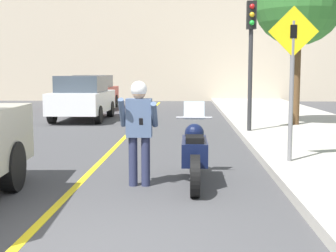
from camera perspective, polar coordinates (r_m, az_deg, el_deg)
name	(u,v)px	position (r m, az deg, el deg)	size (l,w,h in m)	color
road_center_line	(110,152)	(10.69, -7.06, -3.16)	(0.12, 36.00, 0.01)	yellow
building_backdrop	(171,37)	(30.50, 0.32, 10.79)	(28.00, 1.20, 8.14)	beige
motorcycle	(194,153)	(7.59, 3.23, -3.25)	(0.62, 2.32, 1.29)	black
person_biker	(139,123)	(7.33, -3.55, 0.41)	(0.59, 0.46, 1.66)	#282D4C
crossing_sign	(292,69)	(8.84, 14.90, 6.72)	(0.91, 0.08, 2.82)	slate
traffic_light	(251,41)	(13.36, 10.08, 10.15)	(0.26, 0.30, 3.59)	#2D2D30
street_tree	(299,0)	(15.46, 15.66, 14.53)	(2.79, 2.79, 5.26)	brown
parked_car_white	(83,98)	(18.05, -10.35, 3.43)	(1.88, 4.20, 1.68)	black
parked_car_red	(94,92)	(23.62, -8.98, 4.15)	(1.88, 4.20, 1.68)	black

